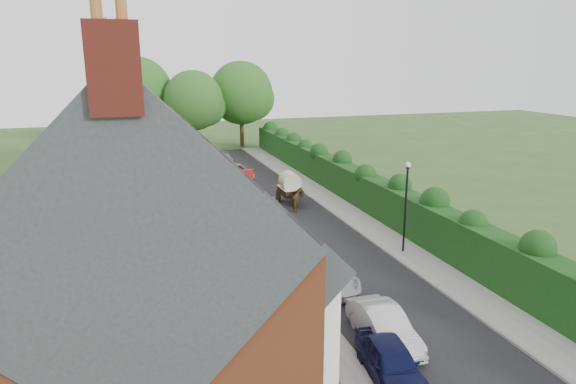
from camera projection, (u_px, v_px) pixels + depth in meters
name	position (u px, v px, depth m)	size (l,w,h in m)	color
ground	(382.00, 291.00, 23.87)	(140.00, 140.00, 0.00)	#2D4C1E
road	(296.00, 222.00, 33.85)	(6.00, 58.00, 0.02)	black
pavement_hedge_side	(353.00, 216.00, 35.06)	(2.20, 58.00, 0.12)	gray
pavement_house_side	(239.00, 227.00, 32.69)	(1.70, 58.00, 0.12)	gray
kerb_hedge_side	(339.00, 217.00, 34.74)	(0.18, 58.00, 0.13)	gray
kerb_house_side	(251.00, 226.00, 32.93)	(0.18, 58.00, 0.13)	gray
hedge	(377.00, 192.00, 35.20)	(2.10, 58.00, 2.85)	black
terrace_row	(127.00, 169.00, 28.70)	(9.05, 40.50, 11.50)	#9B4527
garden_wall_row	(226.00, 228.00, 31.37)	(0.35, 40.35, 1.10)	maroon
lamppost	(406.00, 196.00, 27.74)	(0.32, 0.32, 5.16)	black
tree_far_left	(197.00, 102.00, 58.55)	(7.14, 6.80, 9.29)	#332316
tree_far_right	(244.00, 94.00, 62.04)	(7.98, 7.60, 10.31)	#332316
tree_far_back	(141.00, 93.00, 59.32)	(8.40, 8.00, 10.82)	#332316
car_navy	(391.00, 362.00, 17.10)	(1.58, 3.94, 1.34)	#0B0F34
car_silver_a	(384.00, 326.00, 19.39)	(1.44, 4.13, 1.36)	#B4B4B9
car_silver_b	(325.00, 272.00, 24.29)	(2.25, 4.87, 1.35)	#9C9EA3
car_white	(262.00, 218.00, 32.30)	(2.11, 5.18, 1.50)	silver
car_green	(271.00, 208.00, 34.77)	(1.60, 3.99, 1.36)	#103817
car_red	(244.00, 179.00, 42.79)	(1.55, 4.46, 1.47)	maroon
car_beige	(235.00, 172.00, 45.84)	(2.27, 4.93, 1.37)	tan
car_grey	(222.00, 161.00, 50.29)	(2.26, 5.55, 1.61)	slate
horse	(298.00, 200.00, 36.55)	(0.80, 1.76, 1.49)	brown
horse_cart	(290.00, 185.00, 38.16)	(1.48, 3.28, 2.37)	black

